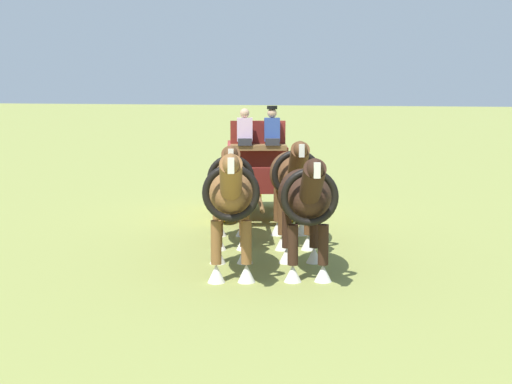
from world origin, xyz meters
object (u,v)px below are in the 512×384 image
object	(u,v)px
draft_horse_lead_near	(305,199)
draft_horse_lead_off	(231,196)
show_wagon	(256,167)
draft_horse_rear_near	(293,177)
draft_horse_rear_off	(231,181)

from	to	relation	value
draft_horse_lead_near	draft_horse_lead_off	distance (m)	1.30
show_wagon	draft_horse_lead_near	world-z (taller)	show_wagon
draft_horse_rear_near	draft_horse_rear_off	world-z (taller)	draft_horse_rear_near
show_wagon	draft_horse_rear_off	world-z (taller)	show_wagon
draft_horse_lead_near	draft_horse_lead_off	bearing A→B (deg)	-72.63
draft_horse_rear_near	draft_horse_lead_off	xyz separation A→B (m)	(2.88, -0.46, -0.01)
show_wagon	draft_horse_rear_near	size ratio (longest dim) A/B	1.79
draft_horse_rear_near	draft_horse_lead_near	size ratio (longest dim) A/B	1.07
show_wagon	draft_horse_lead_near	bearing A→B (deg)	23.42
draft_horse_lead_off	draft_horse_lead_near	bearing A→B (deg)	107.37
show_wagon	draft_horse_lead_off	world-z (taller)	show_wagon
show_wagon	draft_horse_rear_off	xyz separation A→B (m)	(3.54, 0.42, 0.07)
show_wagon	draft_horse_rear_near	world-z (taller)	show_wagon
draft_horse_rear_near	draft_horse_lead_off	size ratio (longest dim) A/B	1.07
draft_horse_rear_off	draft_horse_lead_near	distance (m)	2.90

